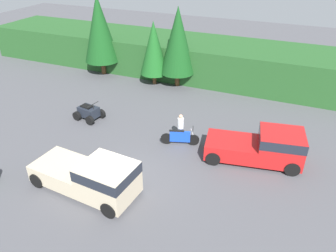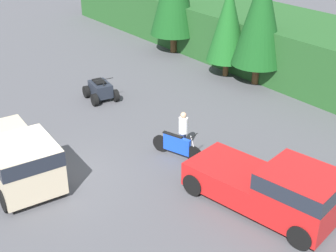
{
  "view_description": "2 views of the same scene",
  "coord_description": "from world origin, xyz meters",
  "px_view_note": "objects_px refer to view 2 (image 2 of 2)",
  "views": [
    {
      "loc": [
        7.16,
        -10.86,
        10.81
      ],
      "look_at": [
        0.48,
        4.81,
        0.95
      ],
      "focal_mm": 35.0,
      "sensor_mm": 36.0,
      "label": 1
    },
    {
      "loc": [
        13.93,
        -5.65,
        9.62
      ],
      "look_at": [
        0.48,
        4.81,
        0.95
      ],
      "focal_mm": 50.0,
      "sensor_mm": 36.0,
      "label": 2
    }
  ],
  "objects_px": {
    "dirt_bike": "(177,146)",
    "pickup_truck_red": "(275,187)",
    "pickup_truck_second": "(17,156)",
    "rider_person": "(183,131)",
    "quad_atv": "(101,90)"
  },
  "relations": [
    {
      "from": "rider_person",
      "to": "pickup_truck_second",
      "type": "bearing_deg",
      "value": -141.4
    },
    {
      "from": "quad_atv",
      "to": "rider_person",
      "type": "bearing_deg",
      "value": 7.95
    },
    {
      "from": "pickup_truck_second",
      "to": "pickup_truck_red",
      "type": "bearing_deg",
      "value": 44.37
    },
    {
      "from": "quad_atv",
      "to": "rider_person",
      "type": "relative_size",
      "value": 1.11
    },
    {
      "from": "dirt_bike",
      "to": "quad_atv",
      "type": "distance_m",
      "value": 6.87
    },
    {
      "from": "pickup_truck_second",
      "to": "quad_atv",
      "type": "distance_m",
      "value": 7.68
    },
    {
      "from": "pickup_truck_second",
      "to": "rider_person",
      "type": "relative_size",
      "value": 3.12
    },
    {
      "from": "quad_atv",
      "to": "dirt_bike",
      "type": "bearing_deg",
      "value": 4.4
    },
    {
      "from": "dirt_bike",
      "to": "pickup_truck_red",
      "type": "bearing_deg",
      "value": -14.92
    },
    {
      "from": "pickup_truck_red",
      "to": "quad_atv",
      "type": "distance_m",
      "value": 11.64
    },
    {
      "from": "pickup_truck_red",
      "to": "dirt_bike",
      "type": "height_order",
      "value": "pickup_truck_red"
    },
    {
      "from": "dirt_bike",
      "to": "rider_person",
      "type": "bearing_deg",
      "value": 90.3
    },
    {
      "from": "pickup_truck_second",
      "to": "rider_person",
      "type": "height_order",
      "value": "pickup_truck_second"
    },
    {
      "from": "pickup_truck_red",
      "to": "dirt_bike",
      "type": "bearing_deg",
      "value": 173.02
    },
    {
      "from": "pickup_truck_red",
      "to": "pickup_truck_second",
      "type": "bearing_deg",
      "value": -150.21
    }
  ]
}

